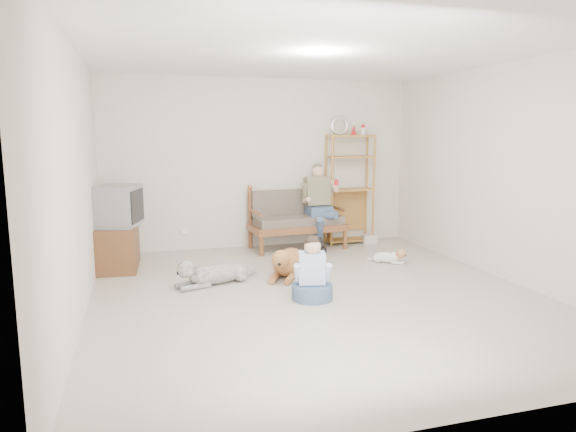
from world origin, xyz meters
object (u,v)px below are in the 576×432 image
object	(u,v)px
loveseat	(296,218)
tv_stand	(118,247)
etagere	(350,188)
golden_retriever	(287,262)

from	to	relation	value
loveseat	tv_stand	xyz separation A→B (m)	(-2.73, -0.56, -0.19)
loveseat	etagere	bearing A→B (deg)	3.35
etagere	tv_stand	world-z (taller)	etagere
etagere	golden_retriever	distance (m)	2.36
etagere	tv_stand	size ratio (longest dim) A/B	2.27
etagere	golden_retriever	size ratio (longest dim) A/B	1.67
etagere	golden_retriever	bearing A→B (deg)	-133.99
tv_stand	loveseat	bearing A→B (deg)	15.50
loveseat	tv_stand	bearing A→B (deg)	-172.04
loveseat	golden_retriever	xyz separation A→B (m)	(-0.58, -1.49, -0.32)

